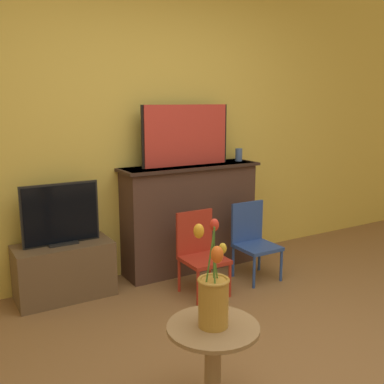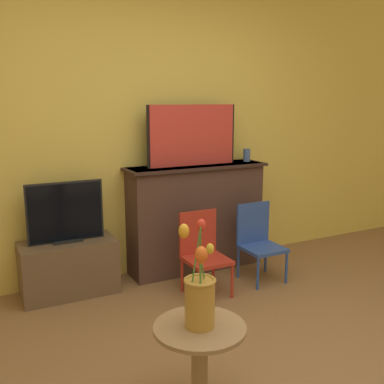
{
  "view_description": "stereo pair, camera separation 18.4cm",
  "coord_description": "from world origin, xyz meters",
  "px_view_note": "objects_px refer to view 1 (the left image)",
  "views": [
    {
      "loc": [
        -1.57,
        -1.47,
        1.53
      ],
      "look_at": [
        -0.03,
        1.14,
        0.91
      ],
      "focal_mm": 42.0,
      "sensor_mm": 36.0,
      "label": 1
    },
    {
      "loc": [
        -1.41,
        -1.56,
        1.53
      ],
      "look_at": [
        -0.03,
        1.14,
        0.91
      ],
      "focal_mm": 42.0,
      "sensor_mm": 36.0,
      "label": 2
    }
  ],
  "objects_px": {
    "chair_red": "(200,250)",
    "vase_tulips": "(213,295)",
    "tv_monitor": "(61,215)",
    "painting": "(186,135)",
    "chair_blue": "(253,238)"
  },
  "relations": [
    {
      "from": "tv_monitor",
      "to": "chair_red",
      "type": "height_order",
      "value": "tv_monitor"
    },
    {
      "from": "chair_blue",
      "to": "painting",
      "type": "bearing_deg",
      "value": 130.44
    },
    {
      "from": "chair_blue",
      "to": "tv_monitor",
      "type": "bearing_deg",
      "value": 164.49
    },
    {
      "from": "painting",
      "to": "chair_blue",
      "type": "xyz_separation_m",
      "value": [
        0.4,
        -0.47,
        -0.87
      ]
    },
    {
      "from": "painting",
      "to": "tv_monitor",
      "type": "relative_size",
      "value": 1.44
    },
    {
      "from": "painting",
      "to": "chair_blue",
      "type": "relative_size",
      "value": 1.29
    },
    {
      "from": "chair_red",
      "to": "vase_tulips",
      "type": "distance_m",
      "value": 1.48
    },
    {
      "from": "chair_blue",
      "to": "vase_tulips",
      "type": "bearing_deg",
      "value": -134.27
    },
    {
      "from": "painting",
      "to": "chair_red",
      "type": "distance_m",
      "value": 1.02
    },
    {
      "from": "chair_red",
      "to": "tv_monitor",
      "type": "bearing_deg",
      "value": 154.58
    },
    {
      "from": "chair_blue",
      "to": "vase_tulips",
      "type": "relative_size",
      "value": 1.27
    },
    {
      "from": "painting",
      "to": "chair_blue",
      "type": "distance_m",
      "value": 1.07
    },
    {
      "from": "chair_blue",
      "to": "vase_tulips",
      "type": "height_order",
      "value": "vase_tulips"
    },
    {
      "from": "tv_monitor",
      "to": "chair_blue",
      "type": "xyz_separation_m",
      "value": [
        1.53,
        -0.43,
        -0.31
      ]
    },
    {
      "from": "tv_monitor",
      "to": "chair_red",
      "type": "xyz_separation_m",
      "value": [
        0.97,
        -0.46,
        -0.31
      ]
    }
  ]
}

